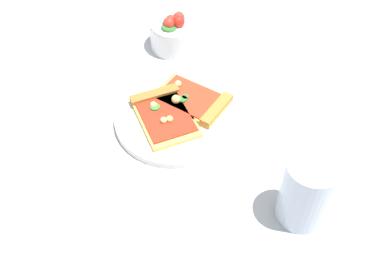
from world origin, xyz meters
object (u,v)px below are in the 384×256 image
at_px(plate, 177,118).
at_px(soda_glass, 305,193).
at_px(pizza_slice_far, 194,101).
at_px(salad_bowl, 175,32).
at_px(pizza_slice_near, 163,113).
at_px(paper_napkin, 126,220).

xyz_separation_m(plate, soda_glass, (0.19, 0.20, 0.05)).
relative_size(pizza_slice_far, salad_bowl, 1.51).
bearing_deg(pizza_slice_near, soda_glass, 49.48).
bearing_deg(pizza_slice_near, pizza_slice_far, 120.21).
height_order(pizza_slice_far, soda_glass, soda_glass).
distance_m(plate, paper_napkin, 0.22).
bearing_deg(pizza_slice_far, salad_bowl, -166.50).
bearing_deg(pizza_slice_far, soda_glass, 36.90).
bearing_deg(soda_glass, pizza_slice_near, -130.52).
relative_size(pizza_slice_near, soda_glass, 1.32).
relative_size(plate, pizza_slice_far, 1.43).
bearing_deg(paper_napkin, plate, 162.25).
bearing_deg(soda_glass, pizza_slice_far, -143.10).
bearing_deg(plate, pizza_slice_near, -91.29).
xyz_separation_m(plate, pizza_slice_near, (-0.00, -0.02, 0.01)).
relative_size(plate, soda_glass, 1.89).
relative_size(pizza_slice_far, paper_napkin, 1.05).
bearing_deg(pizza_slice_far, paper_napkin, -21.94).
relative_size(soda_glass, paper_napkin, 0.79).
bearing_deg(pizza_slice_far, pizza_slice_near, -59.79).
height_order(pizza_slice_near, pizza_slice_far, pizza_slice_far).
distance_m(pizza_slice_near, salad_bowl, 0.22).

